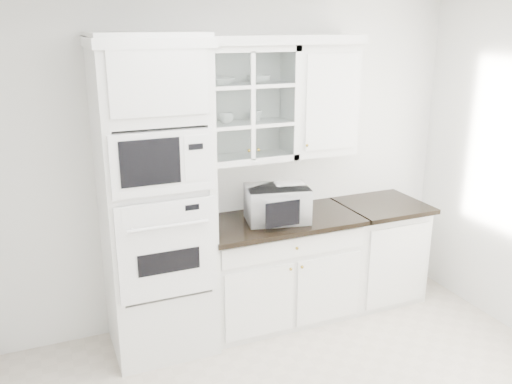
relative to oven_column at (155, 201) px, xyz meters
name	(u,v)px	position (x,y,z in m)	size (l,w,h in m)	color
room_shell	(312,142)	(0.75, -0.99, 0.58)	(4.00, 3.50, 2.70)	white
oven_column	(155,201)	(0.00, 0.00, 0.00)	(0.76, 0.68, 2.40)	white
base_cabinet_run	(279,268)	(1.03, 0.03, -0.74)	(1.32, 0.67, 0.92)	white
extra_base_cabinet	(377,250)	(2.03, 0.03, -0.74)	(0.72, 0.67, 0.92)	white
upper_cabinet_glass	(245,104)	(0.78, 0.17, 0.65)	(0.80, 0.33, 0.90)	white
upper_cabinet_solid	(321,100)	(1.46, 0.17, 0.65)	(0.55, 0.33, 0.90)	white
crown_molding	(233,40)	(0.68, 0.14, 1.14)	(2.14, 0.38, 0.07)	white
countertop_microwave	(277,203)	(0.98, -0.02, -0.14)	(0.49, 0.41, 0.29)	white
bowl_a	(219,81)	(0.57, 0.16, 0.84)	(0.21, 0.21, 0.05)	white
bowl_b	(259,79)	(0.91, 0.19, 0.84)	(0.18, 0.18, 0.06)	white
cup_a	(226,118)	(0.62, 0.16, 0.55)	(0.11, 0.11, 0.09)	white
cup_b	(256,115)	(0.88, 0.18, 0.55)	(0.09, 0.09, 0.09)	white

